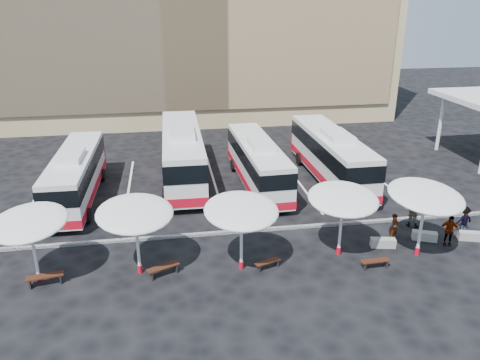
{
  "coord_description": "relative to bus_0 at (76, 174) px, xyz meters",
  "views": [
    {
      "loc": [
        -3.17,
        -22.7,
        12.39
      ],
      "look_at": [
        1.0,
        3.0,
        2.2
      ],
      "focal_mm": 35.0,
      "sensor_mm": 36.0,
      "label": 1
    }
  ],
  "objects": [
    {
      "name": "ground",
      "position": [
        9.11,
        -6.83,
        -1.77
      ],
      "size": [
        120.0,
        120.0,
        0.0
      ],
      "primitive_type": "plane",
      "color": "black",
      "rests_on": "ground"
    },
    {
      "name": "curb_divider",
      "position": [
        9.11,
        -6.33,
        -1.7
      ],
      "size": [
        34.0,
        0.25,
        0.15
      ],
      "primitive_type": "cube",
      "color": "black",
      "rests_on": "ground"
    },
    {
      "name": "bay_lines",
      "position": [
        9.11,
        1.17,
        -1.77
      ],
      "size": [
        24.15,
        12.0,
        0.01
      ],
      "color": "white",
      "rests_on": "ground"
    },
    {
      "name": "bus_0",
      "position": [
        0.0,
        0.0,
        0.0
      ],
      "size": [
        2.68,
        10.96,
        3.47
      ],
      "rotation": [
        0.0,
        0.0,
        -0.02
      ],
      "color": "silver",
      "rests_on": "ground"
    },
    {
      "name": "bus_1",
      "position": [
        6.96,
        2.55,
        0.29
      ],
      "size": [
        3.08,
        12.74,
        4.04
      ],
      "rotation": [
        0.0,
        0.0,
        -0.01
      ],
      "color": "silver",
      "rests_on": "ground"
    },
    {
      "name": "bus_2",
      "position": [
        12.04,
        0.53,
        0.01
      ],
      "size": [
        2.82,
        11.04,
        3.48
      ],
      "rotation": [
        0.0,
        0.0,
        0.03
      ],
      "color": "silver",
      "rests_on": "ground"
    },
    {
      "name": "bus_3",
      "position": [
        17.45,
        0.82,
        0.17
      ],
      "size": [
        2.87,
        11.98,
        3.8
      ],
      "rotation": [
        0.0,
        0.0,
        0.01
      ],
      "color": "silver",
      "rests_on": "ground"
    },
    {
      "name": "sunshade_0",
      "position": [
        -0.36,
        -9.59,
        1.26
      ],
      "size": [
        4.25,
        4.28,
        3.57
      ],
      "rotation": [
        0.0,
        0.0,
        -0.29
      ],
      "color": "silver",
      "rests_on": "ground"
    },
    {
      "name": "sunshade_1",
      "position": [
        4.28,
        -9.64,
        1.39
      ],
      "size": [
        4.37,
        4.4,
        3.72
      ],
      "rotation": [
        0.0,
        0.0,
        0.27
      ],
      "color": "silver",
      "rests_on": "ground"
    },
    {
      "name": "sunshade_2",
      "position": [
        9.16,
        -10.07,
        1.36
      ],
      "size": [
        3.93,
        3.97,
        3.69
      ],
      "rotation": [
        0.0,
        0.0,
        0.12
      ],
      "color": "silver",
      "rests_on": "ground"
    },
    {
      "name": "sunshade_3",
      "position": [
        14.34,
        -9.51,
        1.35
      ],
      "size": [
        3.63,
        3.67,
        3.67
      ],
      "rotation": [
        0.0,
        0.0,
        -0.03
      ],
      "color": "silver",
      "rests_on": "ground"
    },
    {
      "name": "sunshade_4",
      "position": [
        18.31,
        -10.22,
        1.53
      ],
      "size": [
        4.66,
        4.69,
        3.88
      ],
      "rotation": [
        0.0,
        0.0,
        0.3
      ],
      "color": "silver",
      "rests_on": "ground"
    },
    {
      "name": "wood_bench_0",
      "position": [
        0.02,
        -9.98,
        -1.38
      ],
      "size": [
        1.69,
        0.72,
        0.5
      ],
      "rotation": [
        0.0,
        0.0,
        0.18
      ],
      "color": "black",
      "rests_on": "ground"
    },
    {
      "name": "wood_bench_1",
      "position": [
        5.39,
        -10.04,
        -1.4
      ],
      "size": [
        1.61,
        1.02,
        0.48
      ],
      "rotation": [
        0.0,
        0.0,
        0.41
      ],
      "color": "black",
      "rests_on": "ground"
    },
    {
      "name": "wood_bench_2",
      "position": [
        10.42,
        -10.25,
        -1.46
      ],
      "size": [
        1.36,
        0.78,
        0.41
      ],
      "rotation": [
        0.0,
        0.0,
        0.35
      ],
      "color": "black",
      "rests_on": "ground"
    },
    {
      "name": "wood_bench_3",
      "position": [
        15.62,
        -11.06,
        -1.43
      ],
      "size": [
        1.47,
        0.45,
        0.44
      ],
      "rotation": [
        0.0,
        0.0,
        0.05
      ],
      "color": "black",
      "rests_on": "ground"
    },
    {
      "name": "conc_bench_0",
      "position": [
        16.94,
        -9.15,
        -1.53
      ],
      "size": [
        1.35,
        0.68,
        0.49
      ],
      "primitive_type": "cube",
      "rotation": [
        0.0,
        0.0,
        -0.2
      ],
      "color": "gray",
      "rests_on": "ground"
    },
    {
      "name": "conc_bench_1",
      "position": [
        19.51,
        -8.79,
        -1.53
      ],
      "size": [
        1.36,
        0.91,
        0.49
      ],
      "primitive_type": "cube",
      "rotation": [
        0.0,
        0.0,
        -0.4
      ],
      "color": "gray",
      "rests_on": "ground"
    },
    {
      "name": "conc_bench_2",
      "position": [
        22.0,
        -9.18,
        -1.53
      ],
      "size": [
        1.33,
        0.78,
        0.47
      ],
      "primitive_type": "cube",
      "rotation": [
        0.0,
        0.0,
        -0.3
      ],
      "color": "gray",
      "rests_on": "ground"
    },
    {
      "name": "passenger_0",
      "position": [
        17.78,
        -8.62,
        -0.97
      ],
      "size": [
        0.7,
        0.65,
        1.6
      ],
      "primitive_type": "imported",
      "rotation": [
        0.0,
        0.0,
        0.61
      ],
      "color": "black",
      "rests_on": "ground"
    },
    {
      "name": "passenger_1",
      "position": [
        19.66,
        -7.12,
        -0.84
      ],
      "size": [
        1.14,
        1.1,
        1.86
      ],
      "primitive_type": "imported",
      "rotation": [
        0.0,
        0.0,
        2.51
      ],
      "color": "black",
      "rests_on": "ground"
    },
    {
      "name": "passenger_2",
      "position": [
        20.44,
        -9.48,
        -0.91
      ],
      "size": [
        1.1,
        0.79,
        1.73
      ],
      "primitive_type": "imported",
      "rotation": [
        0.0,
        0.0,
        -0.41
      ],
      "color": "black",
      "rests_on": "ground"
    },
    {
      "name": "passenger_3",
      "position": [
        22.09,
        -8.3,
        -0.99
      ],
      "size": [
        1.08,
        0.7,
        1.57
      ],
      "primitive_type": "imported",
      "rotation": [
        0.0,
        0.0,
        3.27
      ],
      "color": "black",
      "rests_on": "ground"
    }
  ]
}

